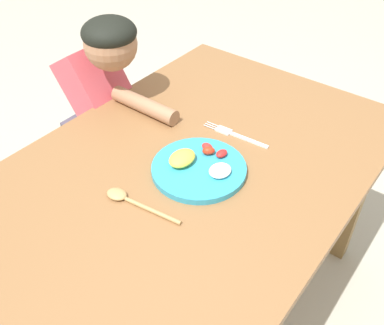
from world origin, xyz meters
name	(u,v)px	position (x,y,z in m)	size (l,w,h in m)	color
ground_plane	(193,298)	(0.00, 0.00, 0.00)	(8.00, 8.00, 0.00)	#A9A494
dining_table	(193,183)	(0.00, 0.00, 0.62)	(1.29, 0.89, 0.71)	brown
plate	(198,167)	(-0.02, -0.04, 0.72)	(0.27, 0.27, 0.05)	teal
fork	(235,135)	(0.18, -0.03, 0.71)	(0.03, 0.22, 0.01)	silver
spoon	(128,199)	(-0.23, 0.04, 0.71)	(0.06, 0.23, 0.02)	tan
person	(103,124)	(0.11, 0.52, 0.56)	(0.18, 0.51, 1.00)	#4B4659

